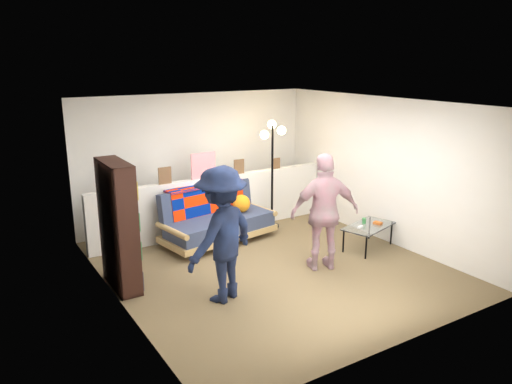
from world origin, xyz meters
The scene contains 10 objects.
ground centered at (0.00, 0.00, 0.00)m, with size 5.00×5.00×0.00m, color brown.
room_shell centered at (0.00, 0.47, 1.67)m, with size 4.60×5.05×2.45m.
half_wall_ledge centered at (0.00, 1.80, 0.50)m, with size 4.45×0.15×1.00m, color silver.
ledge_decor centered at (-0.23, 1.78, 1.18)m, with size 2.97×0.02×0.45m.
futon_sofa centered at (-0.17, 1.37, 0.38)m, with size 2.03×1.19×0.82m.
bookshelf centered at (-2.08, 0.49, 0.81)m, with size 0.29×0.86×1.73m.
coffee_table centered at (1.75, -0.24, 0.36)m, with size 1.03×0.75×0.48m.
floor_lamp centered at (1.03, 1.50, 1.37)m, with size 0.40×0.36×1.94m.
person_left centered at (-1.09, -0.54, 0.87)m, with size 1.12×0.65×1.74m, color black.
person_right centered at (0.62, -0.47, 0.86)m, with size 1.01×0.42×1.72m, color pink.
Camera 1 is at (-3.82, -5.75, 3.01)m, focal length 35.00 mm.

